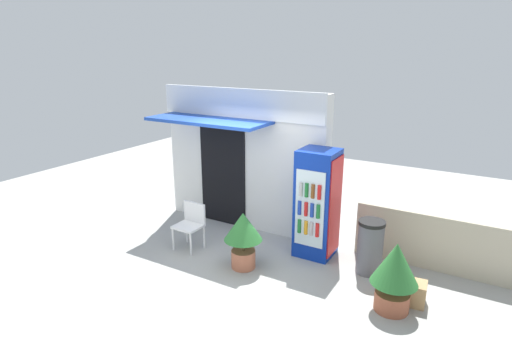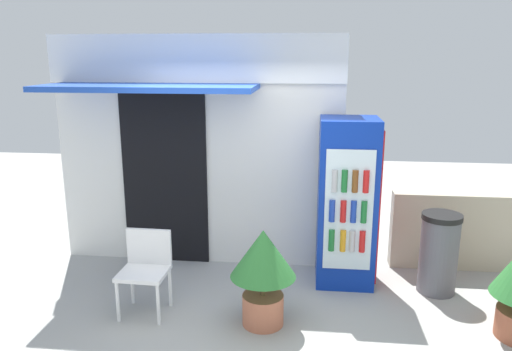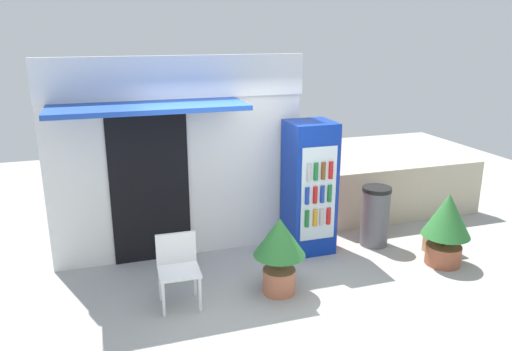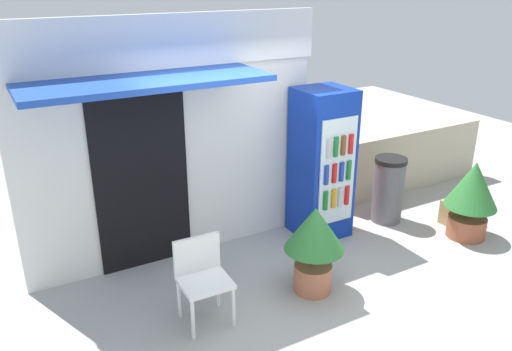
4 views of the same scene
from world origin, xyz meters
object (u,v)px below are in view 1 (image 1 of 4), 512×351
at_px(potted_plant_near_shop, 243,233).
at_px(drink_cooler, 317,204).
at_px(plastic_chair, 191,222).
at_px(trash_bin, 370,247).
at_px(potted_plant_curbside, 395,271).
at_px(cardboard_box, 411,292).

bearing_deg(potted_plant_near_shop, drink_cooler, 51.01).
bearing_deg(plastic_chair, drink_cooler, 23.76).
distance_m(potted_plant_near_shop, trash_bin, 2.06).
height_order(potted_plant_near_shop, potted_plant_curbside, potted_plant_curbside).
bearing_deg(cardboard_box, potted_plant_curbside, -122.50).
relative_size(plastic_chair, cardboard_box, 2.14).
relative_size(drink_cooler, potted_plant_curbside, 1.86).
distance_m(drink_cooler, potted_plant_curbside, 1.92).
xyz_separation_m(drink_cooler, cardboard_box, (1.78, -0.71, -0.79)).
relative_size(drink_cooler, cardboard_box, 4.84).
height_order(drink_cooler, potted_plant_curbside, drink_cooler).
xyz_separation_m(potted_plant_near_shop, cardboard_box, (2.63, 0.34, -0.45)).
height_order(drink_cooler, plastic_chair, drink_cooler).
bearing_deg(potted_plant_near_shop, plastic_chair, 173.13).
distance_m(potted_plant_curbside, trash_bin, 1.05).
distance_m(plastic_chair, potted_plant_curbside, 3.64).
xyz_separation_m(potted_plant_near_shop, trash_bin, (1.86, 0.89, -0.16)).
distance_m(trash_bin, cardboard_box, 0.99).
height_order(plastic_chair, trash_bin, trash_bin).
height_order(drink_cooler, trash_bin, drink_cooler).
xyz_separation_m(trash_bin, cardboard_box, (0.78, -0.55, -0.29)).
xyz_separation_m(drink_cooler, trash_bin, (1.00, -0.17, -0.50)).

